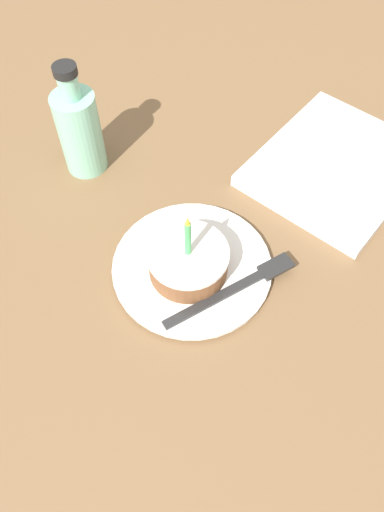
{
  "coord_description": "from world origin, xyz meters",
  "views": [
    {
      "loc": [
        0.28,
        0.21,
        0.56
      ],
      "look_at": [
        0.01,
        -0.02,
        0.03
      ],
      "focal_mm": 35.0,
      "sensor_mm": 36.0,
      "label": 1
    }
  ],
  "objects_px": {
    "plate": "(192,267)",
    "marble_board": "(336,166)",
    "bottle": "(79,130)",
    "cake_slice": "(188,261)",
    "fork": "(239,286)"
  },
  "relations": [
    {
      "from": "cake_slice",
      "to": "marble_board",
      "type": "xyz_separation_m",
      "value": [
        -0.29,
        0.05,
        -0.03
      ]
    },
    {
      "from": "plate",
      "to": "bottle",
      "type": "relative_size",
      "value": 1.2
    },
    {
      "from": "fork",
      "to": "cake_slice",
      "type": "bearing_deg",
      "value": -72.64
    },
    {
      "from": "bottle",
      "to": "marble_board",
      "type": "height_order",
      "value": "bottle"
    },
    {
      "from": "fork",
      "to": "bottle",
      "type": "xyz_separation_m",
      "value": [
        -0.04,
        -0.32,
        0.05
      ]
    },
    {
      "from": "bottle",
      "to": "cake_slice",
      "type": "bearing_deg",
      "value": 77.38
    },
    {
      "from": "plate",
      "to": "cake_slice",
      "type": "distance_m",
      "value": 0.03
    },
    {
      "from": "plate",
      "to": "marble_board",
      "type": "bearing_deg",
      "value": 169.09
    },
    {
      "from": "bottle",
      "to": "fork",
      "type": "bearing_deg",
      "value": 83.64
    },
    {
      "from": "marble_board",
      "to": "plate",
      "type": "bearing_deg",
      "value": -10.91
    },
    {
      "from": "fork",
      "to": "marble_board",
      "type": "height_order",
      "value": "same"
    },
    {
      "from": "fork",
      "to": "marble_board",
      "type": "bearing_deg",
      "value": -177.02
    },
    {
      "from": "cake_slice",
      "to": "bottle",
      "type": "height_order",
      "value": "bottle"
    },
    {
      "from": "cake_slice",
      "to": "fork",
      "type": "bearing_deg",
      "value": 107.36
    },
    {
      "from": "cake_slice",
      "to": "plate",
      "type": "bearing_deg",
      "value": -171.24
    }
  ]
}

